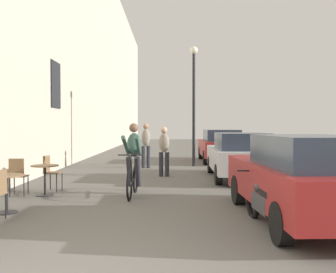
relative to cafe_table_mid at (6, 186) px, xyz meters
name	(u,v)px	position (x,y,z in m)	size (l,w,h in m)	color
building_facade_left	(73,26)	(-1.35, 10.40, 5.73)	(0.54, 68.00, 12.50)	#B7AD99
cafe_table_mid	(6,186)	(0.00, 0.00, 0.00)	(0.64, 0.64, 0.72)	black
cafe_table_far	(45,174)	(0.13, 1.80, 0.00)	(0.64, 0.64, 0.72)	black
cafe_chair_far_toward_street	(50,170)	(0.06, 2.46, 0.00)	(0.43, 0.43, 0.89)	black
cafe_chair_far_toward_wall	(18,174)	(-0.48, 1.73, 0.00)	(0.41, 0.41, 0.89)	black
cyclist_on_bicycle	(133,161)	(2.22, 1.86, 0.29)	(0.52, 1.76, 1.74)	black
pedestrian_near	(164,148)	(2.91, 5.20, 0.39)	(0.37, 0.28, 1.62)	#26262D
pedestrian_mid	(146,143)	(2.17, 7.69, 0.47)	(0.36, 0.27, 1.75)	#26262D
street_lamp	(194,90)	(4.10, 8.40, 2.59)	(0.32, 0.32, 4.90)	black
parked_car_nearest	(303,177)	(5.35, -0.65, 0.25)	(1.87, 4.23, 1.49)	maroon
parked_car_second	(239,155)	(5.25, 4.62, 0.22)	(1.81, 4.09, 1.44)	#B7B7BC
parked_car_third	(220,145)	(5.44, 10.24, 0.25)	(1.80, 4.18, 1.48)	maroon
parked_motorcycle	(265,203)	(4.61, -1.04, -0.12)	(0.62, 2.15, 0.92)	black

